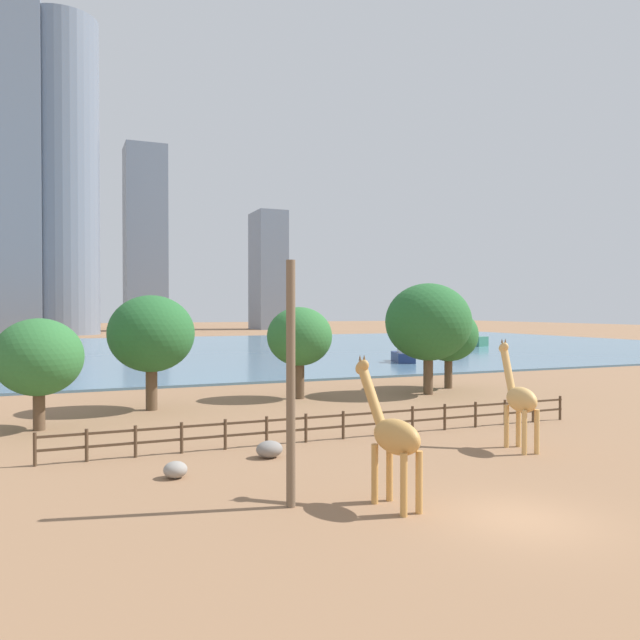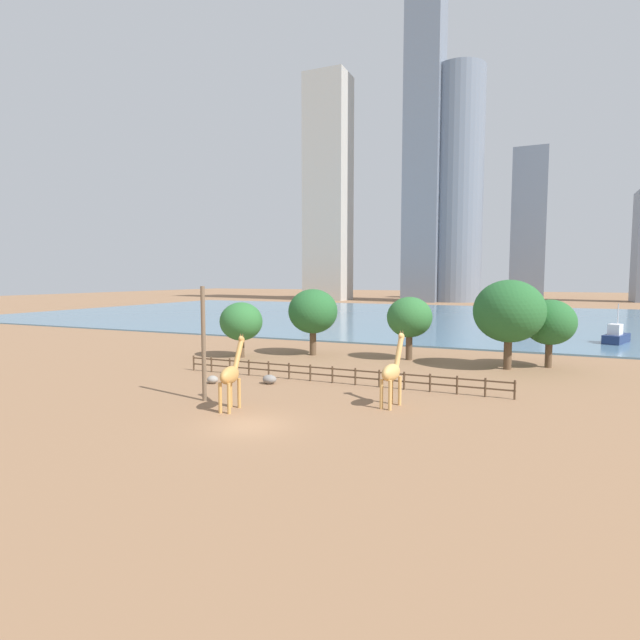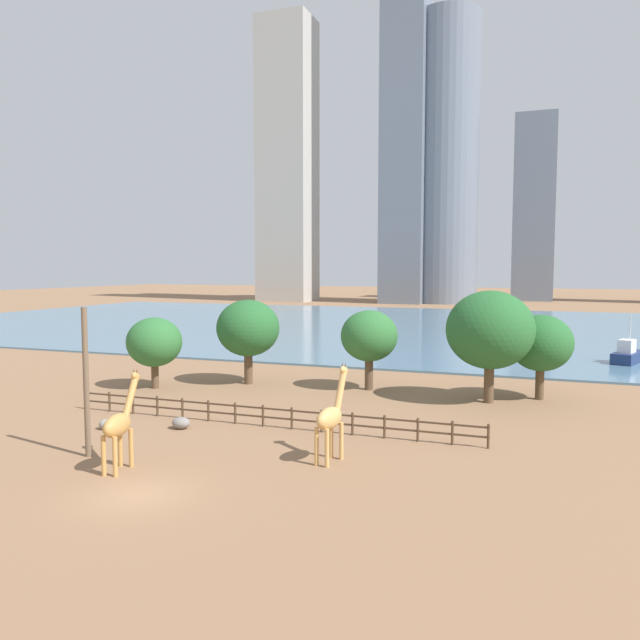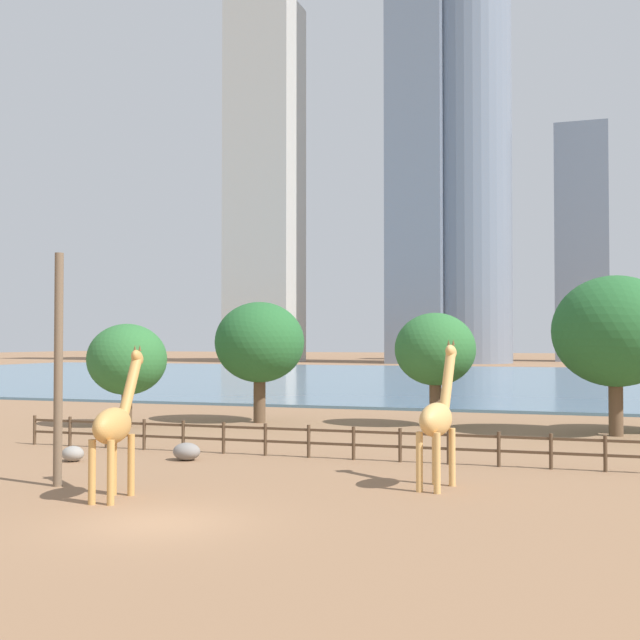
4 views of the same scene
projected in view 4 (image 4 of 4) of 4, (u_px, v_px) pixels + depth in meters
name	position (u px, v px, depth m)	size (l,w,h in m)	color
ground_plane	(491.00, 379.00, 96.46)	(400.00, 400.00, 0.00)	#8C6647
harbor_water	(488.00, 379.00, 93.61)	(180.00, 86.00, 0.20)	slate
giraffe_tall	(438.00, 419.00, 25.36)	(1.15, 2.96, 4.70)	tan
giraffe_companion	(115.00, 425.00, 23.67)	(1.09, 3.27, 4.53)	#C18C47
utility_pole	(58.00, 369.00, 25.71)	(0.28, 0.28, 7.49)	brown
boulder_near_fence	(187.00, 451.00, 31.13)	(1.09, 0.91, 0.69)	gray
boulder_by_pole	(73.00, 454.00, 30.84)	(0.84, 0.80, 0.60)	gray
enclosure_fence	(309.00, 439.00, 31.85)	(26.12, 0.14, 1.30)	#4C3826
tree_left_large	(260.00, 343.00, 45.50)	(5.09, 5.09, 6.85)	brown
tree_center_broad	(615.00, 332.00, 39.17)	(6.06, 6.06, 7.85)	brown
tree_right_tall	(127.00, 360.00, 43.33)	(4.28, 4.28, 5.56)	brown
tree_left_small	(435.00, 350.00, 43.45)	(4.39, 4.39, 6.17)	brown
skyline_tower_needle	(418.00, 107.00, 164.67)	(11.23, 13.56, 105.11)	slate
skyline_block_central	(265.00, 182.00, 172.50)	(14.50, 12.51, 77.44)	#B7B2A8
skyline_tower_glass	(470.00, 181.00, 165.22)	(16.95, 16.95, 74.98)	slate
skyline_block_right	(581.00, 244.00, 178.16)	(11.27, 11.53, 52.25)	slate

